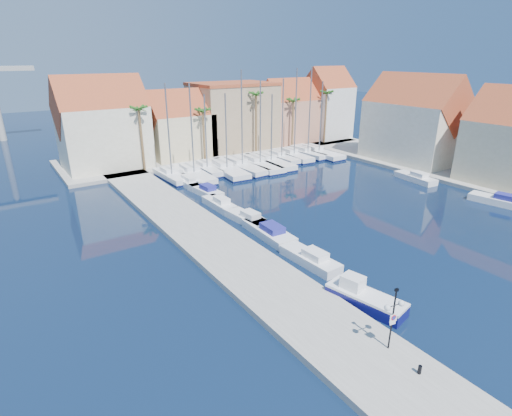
# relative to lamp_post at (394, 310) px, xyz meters

# --- Properties ---
(ground) EXTENTS (260.00, 260.00, 0.00)m
(ground) POSITION_rel_lamp_post_xyz_m (7.43, 3.75, -3.14)
(ground) COLOR black
(ground) RESTS_ON ground
(quay_west) EXTENTS (6.00, 77.00, 0.50)m
(quay_west) POSITION_rel_lamp_post_xyz_m (-1.57, 17.25, -2.89)
(quay_west) COLOR gray
(quay_west) RESTS_ON ground
(shore_north) EXTENTS (54.00, 16.00, 0.50)m
(shore_north) POSITION_rel_lamp_post_xyz_m (17.43, 51.75, -2.89)
(shore_north) COLOR gray
(shore_north) RESTS_ON ground
(shore_east) EXTENTS (12.00, 60.00, 0.50)m
(shore_east) POSITION_rel_lamp_post_xyz_m (39.43, 18.75, -2.89)
(shore_east) COLOR gray
(shore_east) RESTS_ON ground
(lamp_post) EXTENTS (1.36, 0.52, 4.03)m
(lamp_post) POSITION_rel_lamp_post_xyz_m (0.00, 0.00, 0.00)
(lamp_post) COLOR black
(lamp_post) RESTS_ON quay_west
(bollard) EXTENTS (0.20, 0.20, 0.51)m
(bollard) POSITION_rel_lamp_post_xyz_m (-0.24, -2.22, -2.39)
(bollard) COLOR black
(bollard) RESTS_ON quay_west
(fishing_boat) EXTENTS (3.01, 5.81, 1.94)m
(fishing_boat) POSITION_rel_lamp_post_xyz_m (2.63, 4.25, -2.50)
(fishing_boat) COLOR #0E0F55
(fishing_boat) RESTS_ON ground
(motorboat_west_0) EXTENTS (2.13, 5.88, 1.40)m
(motorboat_west_0) POSITION_rel_lamp_post_xyz_m (3.53, 10.83, -2.63)
(motorboat_west_0) COLOR white
(motorboat_west_0) RESTS_ON ground
(motorboat_west_1) EXTENTS (2.42, 6.80, 1.40)m
(motorboat_west_1) POSITION_rel_lamp_post_xyz_m (3.80, 17.23, -2.63)
(motorboat_west_1) COLOR white
(motorboat_west_1) RESTS_ON ground
(motorboat_west_2) EXTENTS (2.24, 5.73, 1.40)m
(motorboat_west_2) POSITION_rel_lamp_post_xyz_m (3.88, 21.17, -2.63)
(motorboat_west_2) COLOR white
(motorboat_west_2) RESTS_ON ground
(motorboat_west_3) EXTENTS (1.83, 5.50, 1.40)m
(motorboat_west_3) POSITION_rel_lamp_post_xyz_m (3.59, 26.65, -2.63)
(motorboat_west_3) COLOR white
(motorboat_west_3) RESTS_ON ground
(motorboat_west_4) EXTENTS (2.38, 5.94, 1.40)m
(motorboat_west_4) POSITION_rel_lamp_post_xyz_m (4.42, 31.77, -2.63)
(motorboat_west_4) COLOR white
(motorboat_west_4) RESTS_ON ground
(motorboat_west_5) EXTENTS (2.44, 7.10, 1.40)m
(motorboat_west_5) POSITION_rel_lamp_post_xyz_m (4.36, 36.82, -2.63)
(motorboat_west_5) COLOR white
(motorboat_west_5) RESTS_ON ground
(motorboat_west_6) EXTENTS (2.41, 6.45, 1.40)m
(motorboat_west_6) POSITION_rel_lamp_post_xyz_m (4.42, 41.37, -2.63)
(motorboat_west_6) COLOR white
(motorboat_west_6) RESTS_ON ground
(motorboat_east_0) EXTENTS (3.06, 6.55, 1.40)m
(motorboat_east_0) POSITION_rel_lamp_post_xyz_m (31.45, 9.34, -2.63)
(motorboat_east_0) COLOR white
(motorboat_east_0) RESTS_ON ground
(motorboat_east_1) EXTENTS (2.63, 6.30, 1.40)m
(motorboat_east_1) POSITION_rel_lamp_post_xyz_m (31.42, 20.67, -2.63)
(motorboat_east_1) COLOR white
(motorboat_east_1) RESTS_ON ground
(sailboat_0) EXTENTS (2.48, 8.27, 13.11)m
(sailboat_0) POSITION_rel_lamp_post_xyz_m (3.22, 40.22, -2.51)
(sailboat_0) COLOR white
(sailboat_0) RESTS_ON ground
(sailboat_1) EXTENTS (3.41, 11.04, 13.07)m
(sailboat_1) POSITION_rel_lamp_post_xyz_m (6.30, 39.56, -2.56)
(sailboat_1) COLOR white
(sailboat_1) RESTS_ON ground
(sailboat_2) EXTENTS (2.27, 8.14, 11.38)m
(sailboat_2) POSITION_rel_lamp_post_xyz_m (9.08, 40.79, -2.54)
(sailboat_2) COLOR white
(sailboat_2) RESTS_ON ground
(sailboat_3) EXTENTS (3.92, 11.51, 11.51)m
(sailboat_3) POSITION_rel_lamp_post_xyz_m (11.46, 39.18, -2.59)
(sailboat_3) COLOR white
(sailboat_3) RESTS_ON ground
(sailboat_4) EXTENTS (3.89, 11.81, 14.59)m
(sailboat_4) POSITION_rel_lamp_post_xyz_m (14.25, 39.55, -2.56)
(sailboat_4) COLOR white
(sailboat_4) RESTS_ON ground
(sailboat_5) EXTENTS (3.57, 11.45, 13.06)m
(sailboat_5) POSITION_rel_lamp_post_xyz_m (17.23, 38.97, -2.57)
(sailboat_5) COLOR white
(sailboat_5) RESTS_ON ground
(sailboat_6) EXTENTS (3.58, 11.55, 11.01)m
(sailboat_6) POSITION_rel_lamp_post_xyz_m (19.52, 39.23, -2.59)
(sailboat_6) COLOR white
(sailboat_6) RESTS_ON ground
(sailboat_7) EXTENTS (2.40, 8.25, 13.12)m
(sailboat_7) POSITION_rel_lamp_post_xyz_m (22.43, 40.20, -2.51)
(sailboat_7) COLOR white
(sailboat_7) RESTS_ON ground
(sailboat_8) EXTENTS (3.10, 9.55, 14.59)m
(sailboat_8) POSITION_rel_lamp_post_xyz_m (25.22, 40.40, -2.52)
(sailboat_8) COLOR white
(sailboat_8) RESTS_ON ground
(sailboat_9) EXTENTS (2.78, 8.33, 14.83)m
(sailboat_9) POSITION_rel_lamp_post_xyz_m (28.01, 40.14, -2.47)
(sailboat_9) COLOR white
(sailboat_9) RESTS_ON ground
(sailboat_10) EXTENTS (3.04, 11.34, 12.49)m
(sailboat_10) POSITION_rel_lamp_post_xyz_m (30.20, 39.90, -2.58)
(sailboat_10) COLOR white
(sailboat_10) RESTS_ON ground
(building_0) EXTENTS (12.30, 9.00, 13.50)m
(building_0) POSITION_rel_lamp_post_xyz_m (-2.57, 50.75, 3.38)
(building_0) COLOR beige
(building_0) RESTS_ON shore_north
(building_1) EXTENTS (10.30, 8.00, 11.00)m
(building_1) POSITION_rel_lamp_post_xyz_m (9.43, 50.75, 2.15)
(building_1) COLOR beige
(building_1) RESTS_ON shore_north
(building_2) EXTENTS (14.20, 10.20, 11.50)m
(building_2) POSITION_rel_lamp_post_xyz_m (20.43, 51.75, 3.12)
(building_2) COLOR #9D8460
(building_2) RESTS_ON shore_north
(building_3) EXTENTS (10.30, 8.00, 12.00)m
(building_3) POSITION_rel_lamp_post_xyz_m (32.43, 50.75, 2.72)
(building_3) COLOR tan
(building_3) RESTS_ON shore_north
(building_4) EXTENTS (8.30, 8.00, 14.00)m
(building_4) POSITION_rel_lamp_post_xyz_m (41.43, 49.75, 3.82)
(building_4) COLOR silver
(building_4) RESTS_ON shore_north
(building_6) EXTENTS (9.00, 14.30, 13.50)m
(building_6) POSITION_rel_lamp_post_xyz_m (39.43, 27.75, 3.38)
(building_6) COLOR beige
(building_6) RESTS_ON shore_east
(palm_0) EXTENTS (2.60, 2.60, 10.15)m
(palm_0) POSITION_rel_lamp_post_xyz_m (1.43, 45.75, 5.94)
(palm_0) COLOR brown
(palm_0) RESTS_ON shore_north
(palm_1) EXTENTS (2.60, 2.60, 9.15)m
(palm_1) POSITION_rel_lamp_post_xyz_m (11.43, 45.75, 4.99)
(palm_1) COLOR brown
(palm_1) RESTS_ON shore_north
(palm_2) EXTENTS (2.60, 2.60, 11.15)m
(palm_2) POSITION_rel_lamp_post_xyz_m (21.43, 45.75, 6.87)
(palm_2) COLOR brown
(palm_2) RESTS_ON shore_north
(palm_3) EXTENTS (2.60, 2.60, 9.65)m
(palm_3) POSITION_rel_lamp_post_xyz_m (29.43, 45.75, 5.47)
(palm_3) COLOR brown
(palm_3) RESTS_ON shore_north
(palm_4) EXTENTS (2.60, 2.60, 10.65)m
(palm_4) POSITION_rel_lamp_post_xyz_m (37.43, 45.75, 6.41)
(palm_4) COLOR brown
(palm_4) RESTS_ON shore_north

